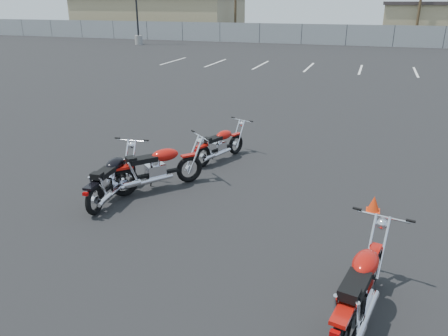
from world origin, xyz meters
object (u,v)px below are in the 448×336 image
(motorcycle_third_red, at_px, (157,168))
(motorcycle_rear_red, at_px, (360,289))
(motorcycle_second_black, at_px, (112,178))
(motorcycle_front_red, at_px, (220,145))

(motorcycle_third_red, xyz_separation_m, motorcycle_rear_red, (4.23, -2.90, -0.00))
(motorcycle_second_black, xyz_separation_m, motorcycle_rear_red, (4.85, -2.14, 0.03))
(motorcycle_front_red, height_order, motorcycle_rear_red, motorcycle_rear_red)
(motorcycle_front_red, distance_m, motorcycle_second_black, 3.14)
(motorcycle_rear_red, bearing_deg, motorcycle_front_red, 125.49)
(motorcycle_second_black, height_order, motorcycle_rear_red, motorcycle_rear_red)
(motorcycle_front_red, distance_m, motorcycle_third_red, 2.22)
(motorcycle_front_red, distance_m, motorcycle_rear_red, 6.16)
(motorcycle_third_red, bearing_deg, motorcycle_second_black, -129.28)
(motorcycle_second_black, relative_size, motorcycle_third_red, 1.08)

